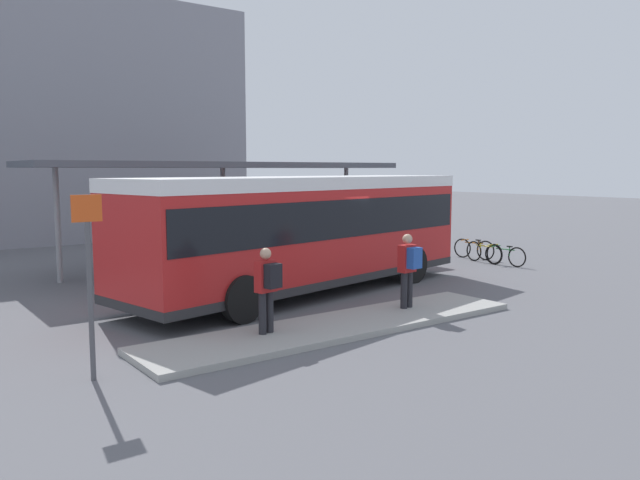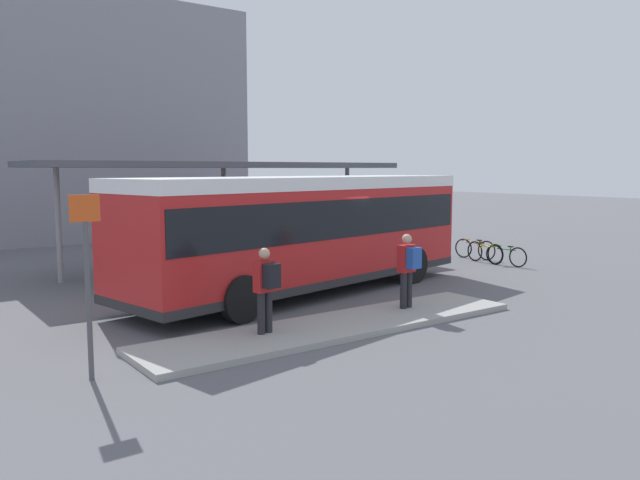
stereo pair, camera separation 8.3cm
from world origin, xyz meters
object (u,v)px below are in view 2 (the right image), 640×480
at_px(platform_sign, 88,278).
at_px(bicycle_green, 506,255).
at_px(city_bus, 304,225).
at_px(potted_planter_near_shelter, 243,257).
at_px(bicycle_orange, 475,249).
at_px(bicycle_yellow, 485,252).
at_px(pedestrian_waiting, 266,285).
at_px(pedestrian_companion, 408,266).
at_px(potted_planter_far_side, 184,264).

bearing_deg(platform_sign, bicycle_green, 13.23).
distance_m(city_bus, potted_planter_near_shelter, 3.06).
height_order(bicycle_green, potted_planter_near_shelter, potted_planter_near_shelter).
bearing_deg(bicycle_orange, platform_sign, 100.68).
bearing_deg(potted_planter_near_shelter, bicycle_yellow, -14.99).
bearing_deg(platform_sign, bicycle_orange, 18.76).
bearing_deg(potted_planter_near_shelter, pedestrian_waiting, -115.63).
distance_m(bicycle_yellow, potted_planter_near_shelter, 8.45).
distance_m(city_bus, bicycle_yellow, 8.11).
height_order(bicycle_orange, potted_planter_near_shelter, potted_planter_near_shelter).
xyz_separation_m(city_bus, bicycle_yellow, (7.96, 0.66, -1.39)).
distance_m(bicycle_green, bicycle_yellow, 0.82).
bearing_deg(bicycle_orange, potted_planter_near_shelter, 72.95).
distance_m(pedestrian_companion, bicycle_orange, 9.21).
distance_m(pedestrian_companion, potted_planter_far_side, 6.31).
bearing_deg(pedestrian_waiting, bicycle_yellow, -80.49).
xyz_separation_m(bicycle_orange, potted_planter_far_side, (-10.63, 0.96, 0.31)).
height_order(pedestrian_companion, bicycle_orange, pedestrian_companion).
relative_size(bicycle_yellow, platform_sign, 0.59).
distance_m(bicycle_yellow, potted_planter_far_side, 10.33).
xyz_separation_m(pedestrian_companion, bicycle_orange, (7.89, 4.70, -0.71)).
xyz_separation_m(bicycle_yellow, platform_sign, (-14.36, -4.21, 1.20)).
height_order(bicycle_yellow, platform_sign, platform_sign).
relative_size(city_bus, bicycle_yellow, 6.33).
distance_m(city_bus, pedestrian_waiting, 4.52).
height_order(pedestrian_waiting, pedestrian_companion, pedestrian_companion).
bearing_deg(bicycle_yellow, city_bus, -79.86).
distance_m(pedestrian_waiting, pedestrian_companion, 3.63).
bearing_deg(pedestrian_companion, potted_planter_near_shelter, 1.11).
xyz_separation_m(bicycle_yellow, potted_planter_far_side, (-10.17, 1.79, 0.30)).
bearing_deg(pedestrian_companion, bicycle_green, -73.48).
distance_m(pedestrian_waiting, bicycle_yellow, 11.74).
bearing_deg(city_bus, platform_sign, -162.02).
xyz_separation_m(potted_planter_near_shelter, potted_planter_far_side, (-2.02, -0.40, 0.02)).
bearing_deg(bicycle_yellow, potted_planter_far_side, -94.57).
height_order(city_bus, pedestrian_waiting, city_bus).
xyz_separation_m(pedestrian_waiting, pedestrian_companion, (3.63, -0.01, 0.02)).
bearing_deg(potted_planter_far_side, potted_planter_near_shelter, 11.11).
height_order(potted_planter_near_shelter, platform_sign, platform_sign).
xyz_separation_m(bicycle_yellow, bicycle_orange, (0.46, 0.82, -0.00)).
height_order(bicycle_yellow, potted_planter_near_shelter, potted_planter_near_shelter).
distance_m(city_bus, pedestrian_companion, 3.33).
distance_m(potted_planter_near_shelter, platform_sign, 8.96).
height_order(bicycle_green, bicycle_orange, bicycle_orange).
xyz_separation_m(city_bus, potted_planter_near_shelter, (-0.19, 2.84, -1.11)).
height_order(pedestrian_companion, bicycle_yellow, pedestrian_companion).
xyz_separation_m(pedestrian_companion, potted_planter_near_shelter, (-0.73, 6.06, -0.42)).
relative_size(pedestrian_waiting, bicycle_orange, 0.99).
relative_size(bicycle_green, bicycle_yellow, 0.94).
distance_m(bicycle_green, bicycle_orange, 1.70).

